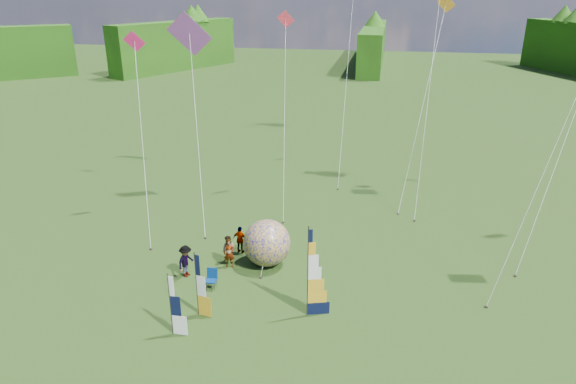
% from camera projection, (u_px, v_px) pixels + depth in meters
% --- Properties ---
extents(ground, '(220.00, 220.00, 0.00)m').
position_uv_depth(ground, '(293.00, 344.00, 22.44)').
color(ground, '#30491D').
rests_on(ground, ground).
extents(treeline_ring, '(210.00, 210.00, 8.00)m').
position_uv_depth(treeline_ring, '(294.00, 264.00, 20.95)').
color(treeline_ring, '#22570F').
rests_on(treeline_ring, ground).
extents(feather_banner_main, '(1.20, 0.47, 4.52)m').
position_uv_depth(feather_banner_main, '(308.00, 274.00, 23.54)').
color(feather_banner_main, black).
rests_on(feather_banner_main, ground).
extents(side_banner_left, '(0.91, 0.27, 3.24)m').
position_uv_depth(side_banner_left, '(197.00, 285.00, 23.83)').
color(side_banner_left, gold).
rests_on(side_banner_left, ground).
extents(side_banner_far, '(0.90, 0.10, 3.00)m').
position_uv_depth(side_banner_far, '(170.00, 306.00, 22.51)').
color(side_banner_far, white).
rests_on(side_banner_far, ground).
extents(bol_inflatable, '(3.40, 3.40, 2.63)m').
position_uv_depth(bol_inflatable, '(267.00, 243.00, 28.38)').
color(bol_inflatable, '#0B0971').
rests_on(bol_inflatable, ground).
extents(spectator_a, '(0.66, 0.49, 1.68)m').
position_uv_depth(spectator_a, '(229.00, 253.00, 28.28)').
color(spectator_a, '#66594C').
rests_on(spectator_a, ground).
extents(spectator_b, '(0.89, 0.74, 1.65)m').
position_uv_depth(spectator_b, '(229.00, 250.00, 28.67)').
color(spectator_b, '#66594C').
rests_on(spectator_b, ground).
extents(spectator_c, '(0.74, 1.24, 1.81)m').
position_uv_depth(spectator_c, '(186.00, 261.00, 27.34)').
color(spectator_c, '#66594C').
rests_on(spectator_c, ground).
extents(spectator_d, '(1.03, 0.57, 1.66)m').
position_uv_depth(spectator_d, '(240.00, 240.00, 29.77)').
color(spectator_d, '#66594C').
rests_on(spectator_d, ground).
extents(camp_chair, '(0.64, 0.64, 1.04)m').
position_uv_depth(camp_chair, '(211.00, 279.00, 26.37)').
color(camp_chair, '#042250').
rests_on(camp_chair, ground).
extents(kite_whale, '(9.92, 16.04, 22.51)m').
position_uv_depth(kite_whale, '(435.00, 37.00, 35.38)').
color(kite_whale, black).
rests_on(kite_whale, ground).
extents(kite_rainbow_delta, '(10.65, 14.75, 14.00)m').
position_uv_depth(kite_rainbow_delta, '(196.00, 111.00, 33.21)').
color(kite_rainbow_delta, '#F82F34').
rests_on(kite_rainbow_delta, ground).
extents(kite_parafoil, '(9.25, 9.77, 17.91)m').
position_uv_depth(kite_parafoil, '(564.00, 115.00, 23.80)').
color(kite_parafoil, red).
rests_on(kite_parafoil, ground).
extents(small_kite_red, '(6.51, 9.51, 13.38)m').
position_uv_depth(small_kite_red, '(285.00, 111.00, 34.59)').
color(small_kite_red, '#E93144').
rests_on(small_kite_red, ground).
extents(small_kite_orange, '(4.65, 9.80, 14.43)m').
position_uv_depth(small_kite_orange, '(423.00, 99.00, 35.63)').
color(small_kite_orange, orange).
rests_on(small_kite_orange, ground).
extents(small_kite_yellow, '(9.06, 11.40, 14.25)m').
position_uv_depth(small_kite_yellow, '(566.00, 132.00, 27.94)').
color(small_kite_yellow, yellow).
rests_on(small_kite_yellow, ground).
extents(small_kite_pink, '(7.84, 9.78, 12.39)m').
position_uv_depth(small_kite_pink, '(141.00, 133.00, 31.18)').
color(small_kite_pink, '#CB1B5D').
rests_on(small_kite_pink, ground).
extents(small_kite_green, '(4.95, 12.22, 16.37)m').
position_uv_depth(small_kite_green, '(347.00, 72.00, 40.65)').
color(small_kite_green, '#23B710').
rests_on(small_kite_green, ground).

